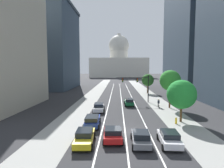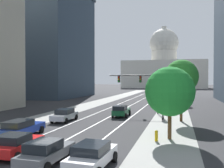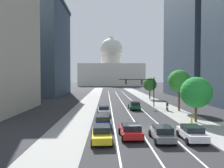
{
  "view_description": "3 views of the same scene",
  "coord_description": "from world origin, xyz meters",
  "px_view_note": "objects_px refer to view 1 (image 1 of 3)",
  "views": [
    {
      "loc": [
        -0.91,
        -21.89,
        7.73
      ],
      "look_at": [
        -1.96,
        11.53,
        4.85
      ],
      "focal_mm": 29.5,
      "sensor_mm": 36.0,
      "label": 1
    },
    {
      "loc": [
        8.97,
        -16.91,
        4.98
      ],
      "look_at": [
        -2.42,
        25.39,
        4.22
      ],
      "focal_mm": 40.05,
      "sensor_mm": 36.0,
      "label": 2
    },
    {
      "loc": [
        -3.84,
        -23.4,
        5.97
      ],
      "look_at": [
        -2.59,
        21.32,
        4.62
      ],
      "focal_mm": 33.83,
      "sensor_mm": 36.0,
      "label": 3
    }
  ],
  "objects_px": {
    "street_tree_near_right": "(182,94)",
    "car_yellow": "(85,137)",
    "cyclist": "(159,103)",
    "fire_hydrant": "(176,121)",
    "street_tree_mid_right": "(148,80)",
    "car_red": "(113,134)",
    "capitol_building": "(119,63)",
    "traffic_signal_mast": "(138,83)",
    "car_gray": "(141,138)",
    "street_tree_far_right": "(170,81)",
    "car_blue": "(92,120)",
    "car_white": "(169,138)",
    "car_silver": "(99,107)",
    "car_green": "(129,102)"
  },
  "relations": [
    {
      "from": "car_yellow",
      "to": "street_tree_mid_right",
      "type": "height_order",
      "value": "street_tree_mid_right"
    },
    {
      "from": "car_silver",
      "to": "car_gray",
      "type": "height_order",
      "value": "car_silver"
    },
    {
      "from": "car_gray",
      "to": "traffic_signal_mast",
      "type": "xyz_separation_m",
      "value": [
        2.21,
        23.45,
        3.63
      ]
    },
    {
      "from": "capitol_building",
      "to": "car_blue",
      "type": "height_order",
      "value": "capitol_building"
    },
    {
      "from": "car_gray",
      "to": "car_blue",
      "type": "bearing_deg",
      "value": 46.14
    },
    {
      "from": "cyclist",
      "to": "street_tree_near_right",
      "type": "distance_m",
      "value": 9.98
    },
    {
      "from": "car_white",
      "to": "street_tree_mid_right",
      "type": "relative_size",
      "value": 0.71
    },
    {
      "from": "car_white",
      "to": "fire_hydrant",
      "type": "distance_m",
      "value": 7.77
    },
    {
      "from": "car_green",
      "to": "fire_hydrant",
      "type": "xyz_separation_m",
      "value": [
        5.78,
        -12.44,
        -0.33
      ]
    },
    {
      "from": "car_red",
      "to": "cyclist",
      "type": "xyz_separation_m",
      "value": [
        8.51,
        16.62,
        0.11
      ]
    },
    {
      "from": "car_green",
      "to": "car_blue",
      "type": "relative_size",
      "value": 0.93
    },
    {
      "from": "capitol_building",
      "to": "car_gray",
      "type": "relative_size",
      "value": 11.08
    },
    {
      "from": "car_blue",
      "to": "car_gray",
      "type": "height_order",
      "value": "car_blue"
    },
    {
      "from": "car_white",
      "to": "fire_hydrant",
      "type": "height_order",
      "value": "car_white"
    },
    {
      "from": "car_gray",
      "to": "street_tree_near_right",
      "type": "distance_m",
      "value": 11.19
    },
    {
      "from": "cyclist",
      "to": "fire_hydrant",
      "type": "bearing_deg",
      "value": -176.0
    },
    {
      "from": "street_tree_near_right",
      "to": "car_yellow",
      "type": "bearing_deg",
      "value": -146.68
    },
    {
      "from": "cyclist",
      "to": "street_tree_near_right",
      "type": "height_order",
      "value": "street_tree_near_right"
    },
    {
      "from": "car_white",
      "to": "car_yellow",
      "type": "height_order",
      "value": "car_yellow"
    },
    {
      "from": "car_blue",
      "to": "car_yellow",
      "type": "bearing_deg",
      "value": 178.46
    },
    {
      "from": "car_gray",
      "to": "traffic_signal_mast",
      "type": "height_order",
      "value": "traffic_signal_mast"
    },
    {
      "from": "car_green",
      "to": "car_red",
      "type": "bearing_deg",
      "value": 170.43
    },
    {
      "from": "car_gray",
      "to": "car_white",
      "type": "bearing_deg",
      "value": -87.96
    },
    {
      "from": "car_blue",
      "to": "street_tree_mid_right",
      "type": "height_order",
      "value": "street_tree_mid_right"
    },
    {
      "from": "car_blue",
      "to": "car_yellow",
      "type": "relative_size",
      "value": 1.02
    },
    {
      "from": "traffic_signal_mast",
      "to": "car_green",
      "type": "bearing_deg",
      "value": -120.15
    },
    {
      "from": "car_green",
      "to": "street_tree_near_right",
      "type": "bearing_deg",
      "value": -150.03
    },
    {
      "from": "fire_hydrant",
      "to": "street_tree_near_right",
      "type": "bearing_deg",
      "value": 46.69
    },
    {
      "from": "car_red",
      "to": "car_gray",
      "type": "bearing_deg",
      "value": -112.91
    },
    {
      "from": "car_gray",
      "to": "fire_hydrant",
      "type": "xyz_separation_m",
      "value": [
        5.79,
        7.21,
        -0.28
      ]
    },
    {
      "from": "street_tree_mid_right",
      "to": "street_tree_near_right",
      "type": "bearing_deg",
      "value": -90.12
    },
    {
      "from": "car_silver",
      "to": "car_blue",
      "type": "height_order",
      "value": "car_blue"
    },
    {
      "from": "car_green",
      "to": "car_blue",
      "type": "bearing_deg",
      "value": 156.8
    },
    {
      "from": "car_red",
      "to": "traffic_signal_mast",
      "type": "height_order",
      "value": "traffic_signal_mast"
    },
    {
      "from": "car_red",
      "to": "capitol_building",
      "type": "bearing_deg",
      "value": -3.02
    },
    {
      "from": "car_silver",
      "to": "street_tree_far_right",
      "type": "bearing_deg",
      "value": -78.36
    },
    {
      "from": "capitol_building",
      "to": "car_silver",
      "type": "height_order",
      "value": "capitol_building"
    },
    {
      "from": "car_yellow",
      "to": "fire_hydrant",
      "type": "distance_m",
      "value": 13.54
    },
    {
      "from": "car_blue",
      "to": "car_gray",
      "type": "distance_m",
      "value": 8.12
    },
    {
      "from": "car_silver",
      "to": "car_red",
      "type": "xyz_separation_m",
      "value": [
        2.86,
        -13.2,
        -0.03
      ]
    },
    {
      "from": "capitol_building",
      "to": "fire_hydrant",
      "type": "height_order",
      "value": "capitol_building"
    },
    {
      "from": "car_silver",
      "to": "fire_hydrant",
      "type": "distance_m",
      "value": 13.49
    },
    {
      "from": "car_gray",
      "to": "cyclist",
      "type": "distance_m",
      "value": 18.56
    },
    {
      "from": "cyclist",
      "to": "street_tree_far_right",
      "type": "height_order",
      "value": "street_tree_far_right"
    },
    {
      "from": "car_red",
      "to": "car_green",
      "type": "xyz_separation_m",
      "value": [
        2.85,
        18.59,
        0.05
      ]
    },
    {
      "from": "car_white",
      "to": "cyclist",
      "type": "distance_m",
      "value": 17.88
    },
    {
      "from": "car_white",
      "to": "street_tree_far_right",
      "type": "xyz_separation_m",
      "value": [
        4.95,
        17.66,
        4.6
      ]
    },
    {
      "from": "fire_hydrant",
      "to": "street_tree_near_right",
      "type": "distance_m",
      "value": 3.82
    },
    {
      "from": "cyclist",
      "to": "street_tree_mid_right",
      "type": "bearing_deg",
      "value": 0.01
    },
    {
      "from": "capitol_building",
      "to": "car_red",
      "type": "distance_m",
      "value": 140.66
    }
  ]
}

